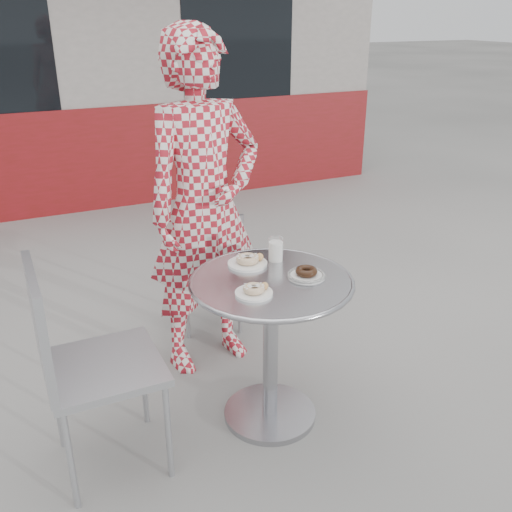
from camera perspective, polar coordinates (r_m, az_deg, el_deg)
name	(u,v)px	position (r m, az deg, el deg)	size (l,w,h in m)	color
ground	(271,414)	(2.94, 1.55, -15.53)	(60.00, 60.00, 0.00)	gray
storefront	(68,43)	(7.68, -18.28, 19.57)	(6.02, 4.55, 3.00)	gray
bistro_table	(271,315)	(2.62, 1.51, -5.97)	(0.74, 0.74, 0.75)	#B6B6BB
chair_far	(211,290)	(3.58, -4.56, -3.38)	(0.45, 0.45, 0.78)	#ADAFB5
chair_left	(106,406)	(2.59, -14.81, -14.33)	(0.47, 0.46, 0.97)	#ADAFB5
seated_person	(204,208)	(2.98, -5.18, 4.82)	(0.66, 0.43, 1.81)	maroon
plate_far	(248,261)	(2.67, -0.78, -0.50)	(0.19, 0.19, 0.05)	white
plate_near	(254,290)	(2.40, -0.16, -3.46)	(0.16, 0.16, 0.04)	white
plate_checker	(306,274)	(2.56, 5.05, -1.81)	(0.17, 0.17, 0.04)	white
milk_cup	(276,250)	(2.70, 1.99, 0.59)	(0.07, 0.07, 0.12)	white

